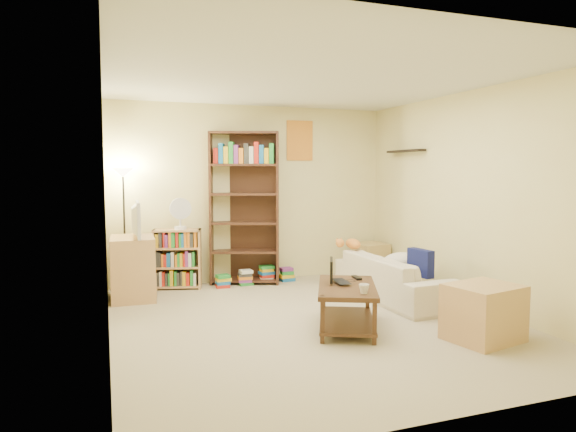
{
  "coord_description": "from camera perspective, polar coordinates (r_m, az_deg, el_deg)",
  "views": [
    {
      "loc": [
        -2.0,
        -4.85,
        1.57
      ],
      "look_at": [
        0.01,
        0.78,
        1.05
      ],
      "focal_mm": 32.0,
      "sensor_mm": 36.0,
      "label": 1
    }
  ],
  "objects": [
    {
      "name": "television",
      "position": [
        6.56,
        -16.98,
        -0.36
      ],
      "size": [
        0.76,
        0.15,
        0.43
      ],
      "primitive_type": "imported",
      "rotation": [
        0.0,
        0.0,
        1.53
      ],
      "color": "black",
      "rests_on": "tv_stand"
    },
    {
      "name": "sofa",
      "position": [
        6.49,
        11.77,
        -6.71
      ],
      "size": [
        1.87,
        0.81,
        0.54
      ],
      "primitive_type": "imported",
      "rotation": [
        0.0,
        0.0,
        1.6
      ],
      "color": "beige",
      "rests_on": "ground"
    },
    {
      "name": "laptop_screen",
      "position": [
        5.23,
        4.84,
        -5.99
      ],
      "size": [
        0.15,
        0.31,
        0.22
      ],
      "primitive_type": "cube",
      "rotation": [
        0.0,
        0.0,
        -0.43
      ],
      "color": "white",
      "rests_on": "laptop"
    },
    {
      "name": "room",
      "position": [
        5.25,
        2.76,
        5.54
      ],
      "size": [
        4.5,
        4.54,
        2.52
      ],
      "color": "tan",
      "rests_on": "ground"
    },
    {
      "name": "book_stacks",
      "position": [
        7.22,
        -3.45,
        -6.72
      ],
      "size": [
        1.16,
        0.25,
        0.25
      ],
      "color": "red",
      "rests_on": "ground"
    },
    {
      "name": "navy_pillow",
      "position": [
        6.17,
        14.5,
        -5.06
      ],
      "size": [
        0.15,
        0.36,
        0.32
      ],
      "primitive_type": "cube",
      "rotation": [
        0.0,
        0.0,
        1.7
      ],
      "color": "#121751",
      "rests_on": "sofa"
    },
    {
      "name": "laptop",
      "position": [
        5.26,
        6.41,
        -7.29
      ],
      "size": [
        0.36,
        0.27,
        0.02
      ],
      "primitive_type": "imported",
      "rotation": [
        0.0,
        0.0,
        1.46
      ],
      "color": "black",
      "rests_on": "coffee_table"
    },
    {
      "name": "tall_bookshelf",
      "position": [
        7.15,
        -4.85,
        1.32
      ],
      "size": [
        1.0,
        0.62,
        2.11
      ],
      "rotation": [
        0.0,
        0.0,
        -0.34
      ],
      "color": "#3D2517",
      "rests_on": "ground"
    },
    {
      "name": "desk_fan",
      "position": [
        6.94,
        -11.87,
        0.43
      ],
      "size": [
        0.28,
        0.16,
        0.42
      ],
      "color": "white",
      "rests_on": "short_bookshelf"
    },
    {
      "name": "tabby_cat",
      "position": [
        6.91,
        6.98,
        -3.07
      ],
      "size": [
        0.42,
        0.16,
        0.15
      ],
      "color": "orange",
      "rests_on": "sofa"
    },
    {
      "name": "floor_lamp",
      "position": [
        6.91,
        -17.81,
        2.4
      ],
      "size": [
        0.27,
        0.27,
        1.62
      ],
      "color": "black",
      "rests_on": "ground"
    },
    {
      "name": "cream_blanket",
      "position": [
        6.56,
        12.56,
        -4.89
      ],
      "size": [
        0.49,
        0.35,
        0.21
      ],
      "primitive_type": "ellipsoid",
      "color": "silver",
      "rests_on": "sofa"
    },
    {
      "name": "tv_stand",
      "position": [
        6.64,
        -16.85,
        -5.53
      ],
      "size": [
        0.54,
        0.74,
        0.77
      ],
      "primitive_type": "cube",
      "rotation": [
        0.0,
        0.0,
        -0.04
      ],
      "color": "tan",
      "rests_on": "ground"
    },
    {
      "name": "side_table",
      "position": [
        7.8,
        9.1,
        -4.83
      ],
      "size": [
        0.49,
        0.49,
        0.5
      ],
      "primitive_type": "cube",
      "rotation": [
        0.0,
        0.0,
        0.14
      ],
      "color": "tan",
      "rests_on": "ground"
    },
    {
      "name": "tv_remote",
      "position": [
        5.48,
        7.64,
        -6.8
      ],
      "size": [
        0.08,
        0.18,
        0.02
      ],
      "primitive_type": "cube",
      "rotation": [
        0.0,
        0.0,
        -0.13
      ],
      "color": "black",
      "rests_on": "coffee_table"
    },
    {
      "name": "short_bookshelf",
      "position": [
        7.05,
        -12.18,
        -4.68
      ],
      "size": [
        0.67,
        0.4,
        0.8
      ],
      "rotation": [
        0.0,
        0.0,
        -0.26
      ],
      "color": "tan",
      "rests_on": "ground"
    },
    {
      "name": "end_cabinet",
      "position": [
        5.18,
        20.89,
        -10.0
      ],
      "size": [
        0.72,
        0.64,
        0.52
      ],
      "primitive_type": "cube",
      "rotation": [
        0.0,
        0.0,
        0.21
      ],
      "color": "#DDBB6C",
      "rests_on": "ground"
    },
    {
      "name": "mug",
      "position": [
        4.83,
        8.44,
        -8.02
      ],
      "size": [
        0.19,
        0.19,
        0.09
      ],
      "primitive_type": "imported",
      "rotation": [
        0.0,
        0.0,
        -0.7
      ],
      "color": "white",
      "rests_on": "coffee_table"
    },
    {
      "name": "coffee_table",
      "position": [
        5.19,
        6.56,
        -9.33
      ],
      "size": [
        0.92,
        1.14,
        0.44
      ],
      "rotation": [
        0.0,
        0.0,
        -0.43
      ],
      "color": "#452C1A",
      "rests_on": "ground"
    }
  ]
}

